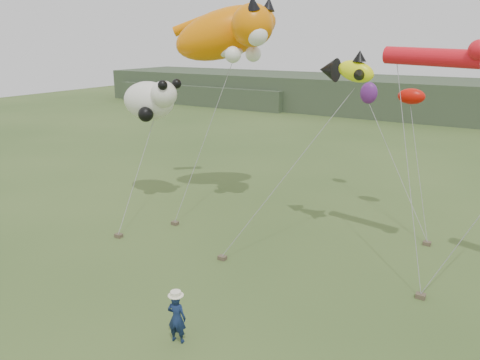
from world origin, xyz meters
name	(u,v)px	position (x,y,z in m)	size (l,w,h in m)	color
ground	(229,314)	(0.00, 0.00, 0.00)	(120.00, 120.00, 0.00)	#385123
headland	(421,99)	(-3.11, 44.69, 1.92)	(90.00, 13.00, 4.00)	#2D3D28
festival_attendant	(177,318)	(-0.52, -1.90, 0.75)	(0.55, 0.36, 1.51)	#122146
sandbag_anchors	(264,248)	(-1.30, 4.68, 0.08)	(12.59, 6.40, 0.16)	brown
cat_kite	(231,32)	(-5.38, 8.68, 8.60)	(6.66, 4.82, 3.58)	orange
fish_kite	(346,70)	(0.85, 7.09, 7.15)	(2.45, 1.61, 1.31)	#F1FF12
panda_kite	(151,100)	(-9.03, 6.94, 5.38)	(3.37, 2.18, 2.09)	white
misc_kites	(388,94)	(1.23, 12.35, 5.74)	(3.69, 3.17, 1.14)	red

